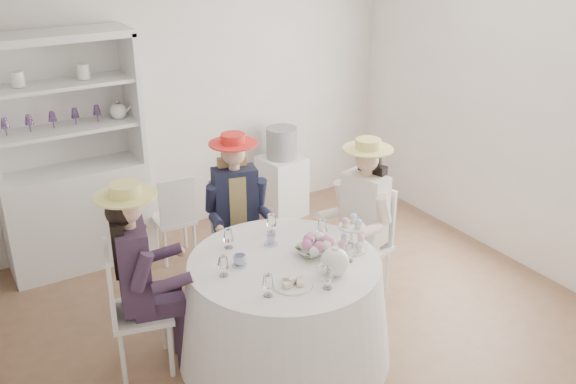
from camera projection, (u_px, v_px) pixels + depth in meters
ground at (294, 313)px, 5.29m from camera, size 4.50×4.50×0.00m
wall_back at (188, 98)px, 6.31m from camera, size 4.50×0.00×4.50m
wall_front at (508, 282)px, 3.18m from camera, size 4.50×0.00×4.50m
wall_right at (505, 114)px, 5.82m from camera, size 0.00×4.50×4.50m
tea_table at (284, 308)px, 4.66m from camera, size 1.57×1.57×0.78m
hutch at (74, 187)px, 5.77m from camera, size 1.40×0.82×2.14m
side_table at (282, 186)px, 6.89m from camera, size 0.47×0.47×0.66m
hatbox at (282, 143)px, 6.69m from camera, size 0.42×0.42×0.33m
guest_left at (137, 269)px, 4.34m from camera, size 0.58×0.54×1.44m
guest_mid at (236, 204)px, 5.34m from camera, size 0.53×0.56×1.41m
guest_right at (363, 212)px, 5.21m from camera, size 0.57×0.53×1.41m
spare_chair at (175, 216)px, 5.91m from camera, size 0.38×0.38×0.86m
teacup_a at (240, 261)px, 4.43m from camera, size 0.11×0.11×0.07m
teacup_b at (271, 240)px, 4.71m from camera, size 0.09×0.09×0.07m
teacup_c at (309, 242)px, 4.69m from camera, size 0.11×0.11×0.07m
flower_bowl at (311, 252)px, 4.57m from camera, size 0.24×0.24×0.05m
flower_arrangement at (314, 243)px, 4.54m from camera, size 0.20×0.20×0.07m
table_teapot at (335, 262)px, 4.31m from camera, size 0.28×0.20×0.21m
sandwich_plate at (293, 283)px, 4.20m from camera, size 0.27×0.27×0.06m
cupcake_stand at (351, 237)px, 4.64m from camera, size 0.26×0.26×0.24m
stemware_set at (284, 252)px, 4.47m from camera, size 0.96×0.96×0.15m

